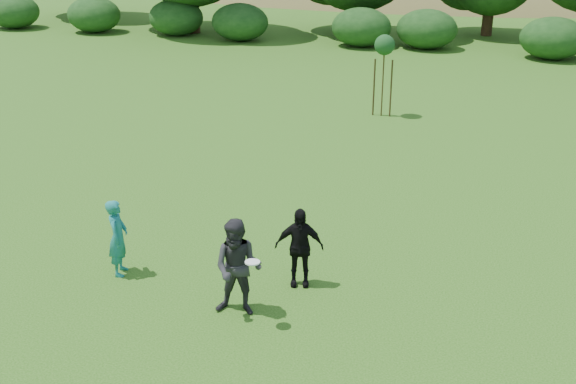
% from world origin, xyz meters
% --- Properties ---
extents(ground, '(120.00, 120.00, 0.00)m').
position_xyz_m(ground, '(0.00, 0.00, 0.00)').
color(ground, '#19470C').
rests_on(ground, ground).
extents(player_teal, '(0.54, 0.67, 1.62)m').
position_xyz_m(player_teal, '(-2.77, 0.36, 0.81)').
color(player_teal, '#19736F').
rests_on(player_teal, ground).
extents(player_grey, '(0.98, 0.80, 1.87)m').
position_xyz_m(player_grey, '(0.08, -0.35, 0.94)').
color(player_grey, '#29292B').
rests_on(player_grey, ground).
extents(player_black, '(1.03, 0.63, 1.63)m').
position_xyz_m(player_black, '(0.84, 1.00, 0.82)').
color(player_black, black).
rests_on(player_black, ground).
extents(frisbee, '(0.27, 0.27, 0.04)m').
position_xyz_m(frisbee, '(0.48, -0.68, 1.28)').
color(frisbee, white).
rests_on(frisbee, ground).
extents(sapling, '(0.70, 0.70, 2.85)m').
position_xyz_m(sapling, '(0.26, 13.37, 2.42)').
color(sapling, '#3E2F18').
rests_on(sapling, ground).
extents(hillside, '(150.00, 72.00, 52.00)m').
position_xyz_m(hillside, '(-0.56, 68.45, -11.97)').
color(hillside, olive).
rests_on(hillside, ground).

